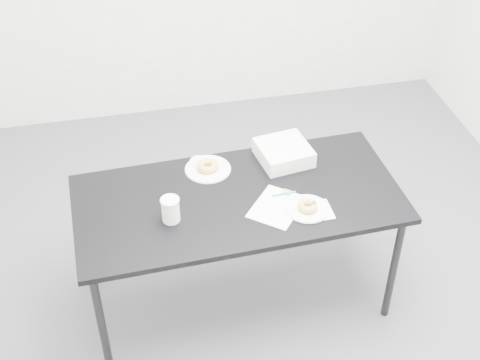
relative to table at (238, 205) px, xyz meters
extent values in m
plane|color=#4D4D52|center=(0.07, 0.04, -0.69)|extent=(4.00, 4.00, 0.00)
cube|color=black|center=(0.00, 0.00, 0.04)|extent=(1.66, 0.83, 0.03)
cylinder|color=black|center=(-0.74, -0.35, -0.33)|extent=(0.04, 0.04, 0.71)
cylinder|color=black|center=(-0.77, 0.29, -0.33)|extent=(0.04, 0.04, 0.71)
cylinder|color=black|center=(0.77, -0.29, -0.33)|extent=(0.04, 0.04, 0.71)
cylinder|color=black|center=(0.74, 0.35, -0.33)|extent=(0.04, 0.04, 0.71)
cube|color=white|center=(0.17, -0.12, 0.06)|extent=(0.34, 0.35, 0.00)
cube|color=green|center=(0.25, -0.02, 0.06)|extent=(0.06, 0.06, 0.00)
cylinder|color=#0B7D59|center=(0.23, -0.03, 0.06)|extent=(0.13, 0.02, 0.01)
cube|color=white|center=(0.35, -0.19, 0.06)|extent=(0.15, 0.15, 0.00)
cylinder|color=white|center=(0.31, -0.17, 0.06)|extent=(0.21, 0.21, 0.01)
torus|color=#C0893D|center=(0.31, -0.17, 0.08)|extent=(0.11, 0.11, 0.03)
cylinder|color=white|center=(-0.11, 0.25, 0.06)|extent=(0.24, 0.24, 0.01)
torus|color=#C0893D|center=(-0.11, 0.25, 0.08)|extent=(0.15, 0.15, 0.04)
cylinder|color=white|center=(-0.35, -0.10, 0.12)|extent=(0.09, 0.09, 0.13)
cylinder|color=silver|center=(-0.15, 0.32, 0.06)|extent=(0.10, 0.10, 0.01)
cube|color=silver|center=(0.30, 0.25, 0.10)|extent=(0.30, 0.30, 0.09)
camera|label=1|loc=(-0.53, -2.49, 2.22)|focal=50.00mm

